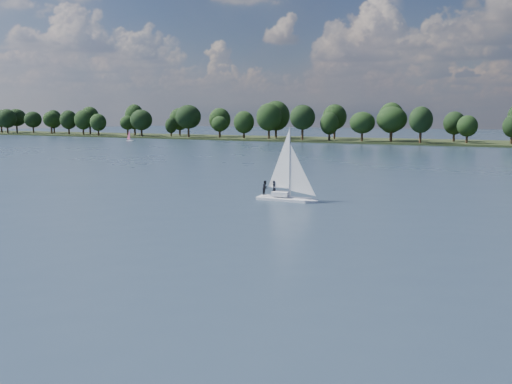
% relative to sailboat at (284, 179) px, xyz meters
% --- Properties ---
extents(ground, '(700.00, 700.00, 0.00)m').
position_rel_sailboat_xyz_m(ground, '(-2.93, 48.22, -2.65)').
color(ground, '#233342').
rests_on(ground, ground).
extents(far_shore, '(660.00, 40.00, 1.50)m').
position_rel_sailboat_xyz_m(far_shore, '(-2.93, 160.22, -2.65)').
color(far_shore, black).
rests_on(far_shore, ground).
extents(sailboat, '(7.26, 2.21, 9.49)m').
position_rel_sailboat_xyz_m(sailboat, '(0.00, 0.00, 0.00)').
color(sailboat, white).
rests_on(sailboat, ground).
extents(dinghy_pink, '(3.16, 1.35, 4.98)m').
position_rel_sailboat_xyz_m(dinghy_pink, '(-130.81, 118.18, -1.47)').
color(dinghy_pink, white).
rests_on(dinghy_pink, ground).
extents(pontoon, '(4.09, 2.18, 0.50)m').
position_rel_sailboat_xyz_m(pontoon, '(-179.89, 143.12, -2.65)').
color(pontoon, '#525557').
rests_on(pontoon, ground).
extents(treeline, '(562.02, 73.89, 17.84)m').
position_rel_sailboat_xyz_m(treeline, '(-8.51, 155.98, 5.51)').
color(treeline, black).
rests_on(treeline, ground).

